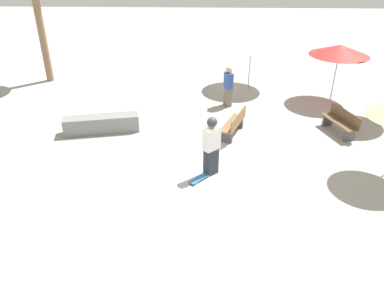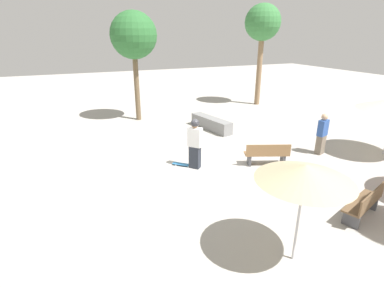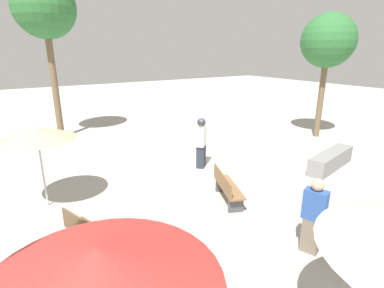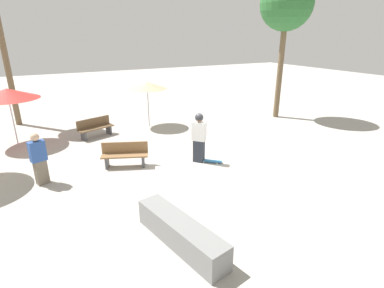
{
  "view_description": "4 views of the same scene",
  "coord_description": "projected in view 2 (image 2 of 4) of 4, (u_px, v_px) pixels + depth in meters",
  "views": [
    {
      "loc": [
        9.46,
        -0.18,
        6.09
      ],
      "look_at": [
        -0.27,
        -0.51,
        0.73
      ],
      "focal_mm": 35.0,
      "sensor_mm": 36.0,
      "label": 1
    },
    {
      "loc": [
        4.13,
        9.08,
        4.57
      ],
      "look_at": [
        0.3,
        0.11,
        0.94
      ],
      "focal_mm": 28.0,
      "sensor_mm": 36.0,
      "label": 2
    },
    {
      "loc": [
        -8.17,
        5.78,
        4.05
      ],
      "look_at": [
        -0.15,
        0.64,
        1.06
      ],
      "focal_mm": 28.0,
      "sensor_mm": 36.0,
      "label": 3
    },
    {
      "loc": [
        -4.72,
        -8.78,
        4.41
      ],
      "look_at": [
        -0.36,
        -0.41,
        0.92
      ],
      "focal_mm": 28.0,
      "sensor_mm": 36.0,
      "label": 4
    }
  ],
  "objects": [
    {
      "name": "bystander_watching",
      "position": [
        322.0,
        134.0,
        11.8
      ],
      "size": [
        0.51,
        0.38,
        1.65
      ],
      "rotation": [
        0.0,
        0.0,
        0.33
      ],
      "color": "#726656",
      "rests_on": "ground_plane"
    },
    {
      "name": "bench_far",
      "position": [
        267.0,
        154.0,
        10.88
      ],
      "size": [
        1.65,
        1.0,
        0.85
      ],
      "rotation": [
        0.0,
        0.0,
        2.76
      ],
      "color": "#47474C",
      "rests_on": "ground_plane"
    },
    {
      "name": "bench_near",
      "position": [
        365.0,
        203.0,
        7.74
      ],
      "size": [
        1.66,
        0.94,
        0.85
      ],
      "rotation": [
        0.0,
        0.0,
        3.47
      ],
      "color": "#47474C",
      "rests_on": "ground_plane"
    },
    {
      "name": "ground_plane",
      "position": [
        198.0,
        166.0,
        10.94
      ],
      "size": [
        60.0,
        60.0,
        0.0
      ],
      "primitive_type": "plane",
      "color": "#ADA8A0"
    },
    {
      "name": "skateboard",
      "position": [
        183.0,
        164.0,
        10.94
      ],
      "size": [
        0.73,
        0.68,
        0.07
      ],
      "rotation": [
        0.0,
        0.0,
        5.55
      ],
      "color": "teal",
      "rests_on": "ground_plane"
    },
    {
      "name": "concrete_ledge",
      "position": [
        211.0,
        124.0,
        15.0
      ],
      "size": [
        1.09,
        2.67,
        0.6
      ],
      "rotation": [
        0.0,
        0.0,
        1.78
      ],
      "color": "gray",
      "rests_on": "ground_plane"
    },
    {
      "name": "shade_umbrella_tan",
      "position": [
        305.0,
        173.0,
        5.74
      ],
      "size": [
        1.92,
        1.92,
        2.22
      ],
      "color": "#B7B7BC",
      "rests_on": "ground_plane"
    },
    {
      "name": "palm_tree_left",
      "position": [
        134.0,
        36.0,
        15.29
      ],
      "size": [
        2.4,
        2.4,
        5.67
      ],
      "color": "brown",
      "rests_on": "ground_plane"
    },
    {
      "name": "palm_tree_far_back",
      "position": [
        263.0,
        24.0,
        18.68
      ],
      "size": [
        2.24,
        2.24,
        6.31
      ],
      "color": "#896B4C",
      "rests_on": "ground_plane"
    },
    {
      "name": "skater_main",
      "position": [
        195.0,
        142.0,
        10.49
      ],
      "size": [
        0.52,
        0.54,
        1.81
      ],
      "rotation": [
        0.0,
        0.0,
        5.43
      ],
      "color": "#282D38",
      "rests_on": "ground_plane"
    }
  ]
}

